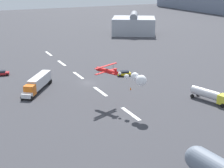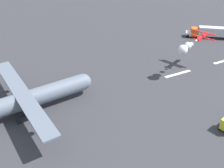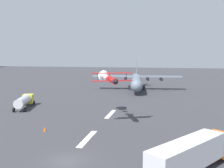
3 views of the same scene
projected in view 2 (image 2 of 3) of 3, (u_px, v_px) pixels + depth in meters
runway_stripe_4 at (178, 74)px, 72.24m from camera, size 8.00×0.90×0.01m
cargo_transport_plane at (28, 99)px, 57.09m from camera, size 29.55×31.37×10.93m
stunt_biplane_red at (190, 45)px, 68.37m from camera, size 14.11×8.50×2.68m
semi_truck_orange at (211, 32)px, 91.49m from camera, size 13.87×11.12×3.70m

